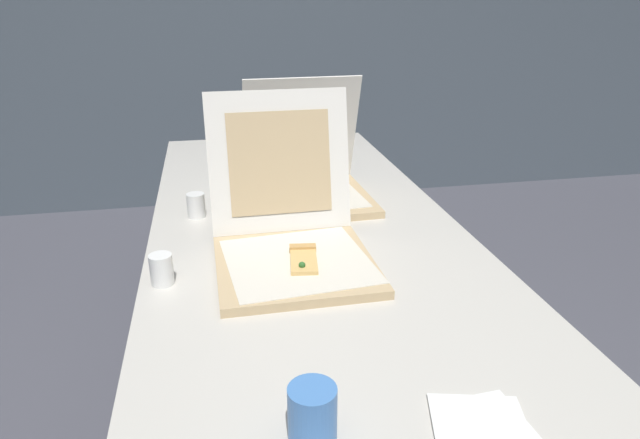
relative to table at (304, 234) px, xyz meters
name	(u,v)px	position (x,y,z in m)	size (l,w,h in m)	color
wall_back	(242,1)	(0.00, 2.24, 0.62)	(10.00, 0.10, 2.60)	#4C5660
table	(304,234)	(0.00, 0.00, 0.00)	(0.89, 2.08, 0.72)	beige
pizza_box_front	(292,240)	(-0.07, -0.27, 0.10)	(0.39, 0.47, 0.39)	tan
pizza_box_middle	(307,183)	(0.04, 0.17, 0.10)	(0.39, 0.40, 0.39)	tan
cup_white_far	(229,177)	(-0.20, 0.34, 0.08)	(0.05, 0.05, 0.07)	white
cup_white_mid	(196,205)	(-0.31, 0.08, 0.08)	(0.05, 0.05, 0.07)	white
cup_white_near_left	(162,269)	(-0.39, -0.33, 0.08)	(0.05, 0.05, 0.07)	white
cup_printed_front	(312,414)	(-0.13, -0.88, 0.09)	(0.07, 0.07, 0.09)	#477FCC
napkin_pile	(483,426)	(0.13, -0.91, 0.05)	(0.18, 0.18, 0.01)	white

